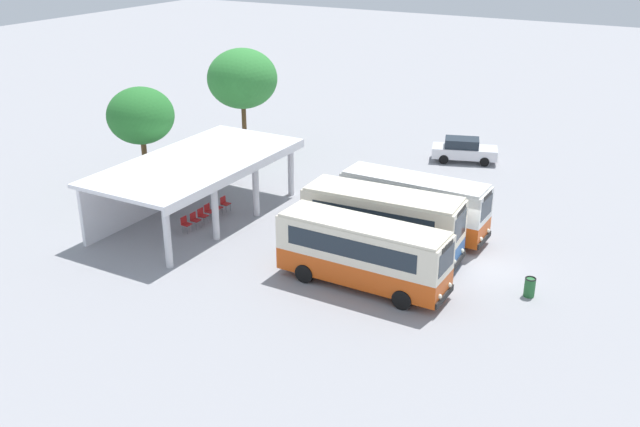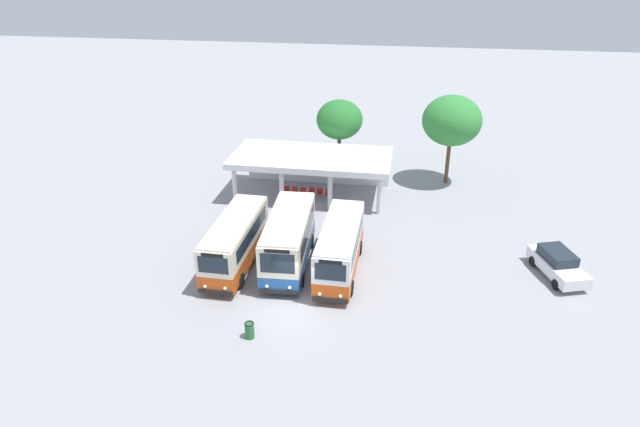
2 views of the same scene
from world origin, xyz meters
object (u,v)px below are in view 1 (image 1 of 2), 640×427
Objects in this scene: city_bus_nearest_orange at (363,251)px; waiting_chair_fourth_seat at (209,210)px; waiting_chair_end_by_column at (185,223)px; waiting_chair_far_end_seat at (225,203)px; waiting_chair_middle_seat at (202,214)px; parked_car_flank at (464,150)px; waiting_chair_second_from_end at (195,219)px; litter_bin_apron at (530,287)px; city_bus_middle_cream at (414,203)px; city_bus_second_in_row at (382,222)px; waiting_chair_fifth_seat at (217,206)px.

waiting_chair_fourth_seat is (2.81, 10.89, -1.22)m from city_bus_nearest_orange.
waiting_chair_far_end_seat is (3.40, -0.05, 0.00)m from waiting_chair_end_by_column.
waiting_chair_middle_seat and waiting_chair_fourth_seat have the same top height.
city_bus_nearest_orange is at bearing -174.27° from parked_car_flank.
waiting_chair_end_by_column is at bearing 179.19° from waiting_chair_far_end_seat.
waiting_chair_second_from_end is 1.36m from waiting_chair_fourth_seat.
litter_bin_apron is (2.02, -17.70, -0.07)m from waiting_chair_end_by_column.
city_bus_middle_cream is 9.13× the size of waiting_chair_far_end_seat.
waiting_chair_fourth_seat is at bearing 109.03° from city_bus_middle_cream.
waiting_chair_fourth_seat is at bearing 92.40° from city_bus_second_in_row.
city_bus_nearest_orange is 11.08m from waiting_chair_middle_seat.
city_bus_nearest_orange reaches higher than waiting_chair_far_end_seat.
city_bus_second_in_row reaches higher than city_bus_nearest_orange.
waiting_chair_end_by_column is 0.68m from waiting_chair_second_from_end.
city_bus_second_in_row is at bearing -91.37° from waiting_chair_fifth_seat.
litter_bin_apron is (0.66, -17.66, -0.07)m from waiting_chair_middle_seat.
city_bus_nearest_orange is at bearing -107.82° from waiting_chair_fifth_seat.
litter_bin_apron is (1.34, -17.63, -0.07)m from waiting_chair_second_from_end.
waiting_chair_middle_seat is at bearing 179.79° from waiting_chair_far_end_seat.
city_bus_middle_cream is 8.72× the size of litter_bin_apron.
city_bus_nearest_orange is 19.64m from parked_car_flank.
waiting_chair_end_by_column is at bearing 154.64° from parked_car_flank.
waiting_chair_fourth_seat is 1.00× the size of waiting_chair_far_end_seat.
parked_car_flank is 5.46× the size of waiting_chair_second_from_end.
city_bus_middle_cream is at bearing -61.69° from waiting_chair_end_by_column.
waiting_chair_second_from_end is 2.72m from waiting_chair_far_end_seat.
parked_car_flank reaches higher than waiting_chair_middle_seat.
waiting_chair_far_end_seat is (0.93, 10.24, -1.33)m from city_bus_second_in_row.
waiting_chair_far_end_seat is (-2.31, 10.55, -1.23)m from city_bus_middle_cream.
litter_bin_apron reaches higher than waiting_chair_end_by_column.
waiting_chair_end_by_column is 0.96× the size of litter_bin_apron.
waiting_chair_fifth_seat is (-16.04, 8.88, -0.31)m from parked_car_flank.
litter_bin_apron is at bearing -93.48° from city_bus_second_in_row.
litter_bin_apron reaches higher than waiting_chair_second_from_end.
city_bus_middle_cream is 12.10m from waiting_chair_end_by_column.
waiting_chair_second_from_end is 0.68m from waiting_chair_middle_seat.
waiting_chair_end_by_column is 1.00× the size of waiting_chair_middle_seat.
city_bus_middle_cream is 11.73m from waiting_chair_second_from_end.
waiting_chair_end_by_column is 1.00× the size of waiting_chair_far_end_seat.
city_bus_nearest_orange is 3.29m from city_bus_second_in_row.
parked_car_flank is 5.46× the size of waiting_chair_end_by_column.
waiting_chair_far_end_seat is (1.36, -0.09, 0.00)m from waiting_chair_fourth_seat.
city_bus_second_in_row is 16.37m from parked_car_flank.
litter_bin_apron is at bearing -117.44° from city_bus_middle_cream.
waiting_chair_fifth_seat is (2.72, -0.00, 0.00)m from waiting_chair_end_by_column.
waiting_chair_second_from_end is at bearing -179.49° from waiting_chair_far_end_seat.
city_bus_middle_cream is at bearing 2.19° from city_bus_nearest_orange.
waiting_chair_end_by_column and waiting_chair_fourth_seat have the same top height.
waiting_chair_fourth_seat is (-3.67, 10.64, -1.23)m from city_bus_middle_cream.
waiting_chair_middle_seat is at bearing 92.15° from litter_bin_apron.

